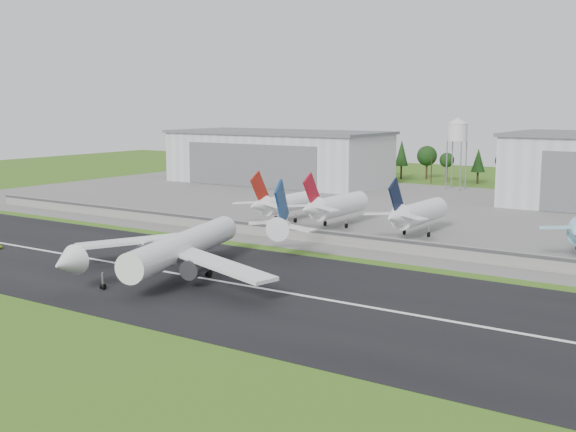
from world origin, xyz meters
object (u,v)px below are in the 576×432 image
Objects in this scene: main_airliner at (182,252)px; parked_jet_navy at (415,214)px; parked_jet_red_b at (333,206)px; parked_jet_red_a at (283,203)px.

main_airliner is 70.40m from parked_jet_navy.
parked_jet_red_b is at bearing -103.58° from main_airliner.
parked_jet_red_b is (17.32, 0.07, 0.43)m from parked_jet_red_a.
parked_jet_red_a is at bearing -179.91° from parked_jet_navy.
main_airliner is at bearing -107.84° from parked_jet_navy.
parked_jet_red_b reaches higher than parked_jet_navy.
main_airliner is at bearing -72.87° from parked_jet_red_a.
parked_jet_red_b is 1.00× the size of parked_jet_navy.
parked_jet_red_b is at bearing 0.23° from parked_jet_red_a.
main_airliner reaches higher than parked_jet_red_b.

